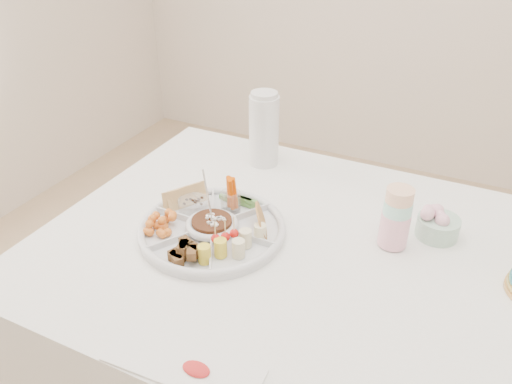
% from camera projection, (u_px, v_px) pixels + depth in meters
% --- Properties ---
extents(dining_table, '(1.52, 1.02, 0.76)m').
position_uv_depth(dining_table, '(327.00, 360.00, 1.44)').
color(dining_table, white).
rests_on(dining_table, floor).
extents(party_tray, '(0.39, 0.39, 0.04)m').
position_uv_depth(party_tray, '(212.00, 227.00, 1.31)').
color(party_tray, silver).
rests_on(party_tray, dining_table).
extents(bean_dip, '(0.11, 0.11, 0.04)m').
position_uv_depth(bean_dip, '(212.00, 225.00, 1.30)').
color(bean_dip, black).
rests_on(bean_dip, party_tray).
extents(tortillas, '(0.10, 0.10, 0.06)m').
position_uv_depth(tortillas, '(261.00, 219.00, 1.30)').
color(tortillas, olive).
rests_on(tortillas, party_tray).
extents(carrot_cucumber, '(0.11, 0.11, 0.10)m').
position_uv_depth(carrot_cucumber, '(236.00, 191.00, 1.39)').
color(carrot_cucumber, '#DD4D00').
rests_on(carrot_cucumber, party_tray).
extents(pita_raisins, '(0.12, 0.12, 0.06)m').
position_uv_depth(pita_raisins, '(189.00, 198.00, 1.39)').
color(pita_raisins, tan).
rests_on(pita_raisins, party_tray).
extents(cherries, '(0.10, 0.10, 0.04)m').
position_uv_depth(cherries, '(162.00, 224.00, 1.30)').
color(cherries, '#FDA01C').
rests_on(cherries, party_tray).
extents(granola_chunks, '(0.10, 0.10, 0.04)m').
position_uv_depth(granola_chunks, '(184.00, 250.00, 1.20)').
color(granola_chunks, brown).
rests_on(granola_chunks, party_tray).
extents(banana_tomato, '(0.10, 0.10, 0.08)m').
position_uv_depth(banana_tomato, '(237.00, 241.00, 1.20)').
color(banana_tomato, '#FFF86A').
rests_on(banana_tomato, party_tray).
extents(cup_stack, '(0.10, 0.10, 0.20)m').
position_uv_depth(cup_stack, '(397.00, 212.00, 1.23)').
color(cup_stack, beige).
rests_on(cup_stack, dining_table).
extents(thermos, '(0.10, 0.10, 0.25)m').
position_uv_depth(thermos, '(264.00, 128.00, 1.60)').
color(thermos, white).
rests_on(thermos, dining_table).
extents(flower_bowl, '(0.12, 0.12, 0.08)m').
position_uv_depth(flower_bowl, '(439.00, 223.00, 1.29)').
color(flower_bowl, '#96C3A5').
rests_on(flower_bowl, dining_table).
extents(placemat, '(0.32, 0.12, 0.01)m').
position_uv_depth(placemat, '(183.00, 365.00, 0.95)').
color(placemat, white).
rests_on(placemat, dining_table).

